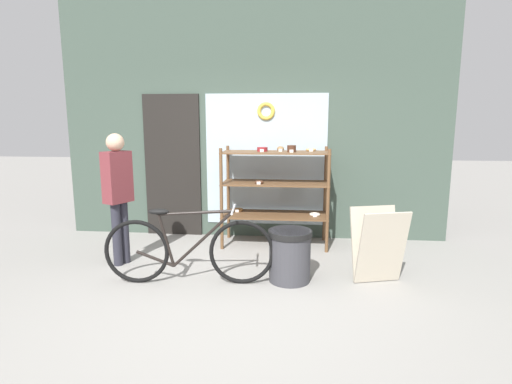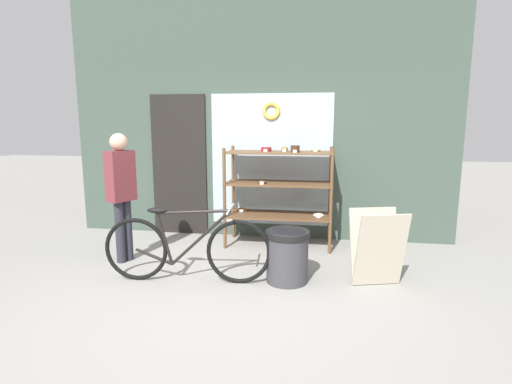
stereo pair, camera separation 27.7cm
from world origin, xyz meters
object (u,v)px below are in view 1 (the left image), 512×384
at_px(display_case, 275,185).
at_px(bicycle, 188,250).
at_px(sandwich_board, 378,246).
at_px(trash_bin, 290,253).
at_px(pedestrian, 118,189).

distance_m(display_case, bicycle, 1.75).
height_order(sandwich_board, trash_bin, sandwich_board).
distance_m(display_case, sandwich_board, 1.74).
distance_m(display_case, trash_bin, 1.41).
bearing_deg(sandwich_board, trash_bin, 167.98).
relative_size(bicycle, sandwich_board, 2.27).
height_order(bicycle, sandwich_board, bicycle).
bearing_deg(pedestrian, bicycle, 88.81).
relative_size(bicycle, pedestrian, 1.15).
xyz_separation_m(display_case, bicycle, (-0.84, -1.46, -0.48)).
xyz_separation_m(sandwich_board, trash_bin, (-0.94, -0.06, -0.10)).
xyz_separation_m(display_case, trash_bin, (0.22, -1.29, -0.54)).
bearing_deg(display_case, bicycle, -119.93).
height_order(pedestrian, trash_bin, pedestrian).
relative_size(bicycle, trash_bin, 3.21).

